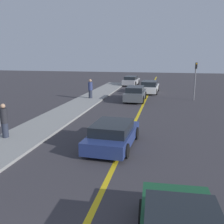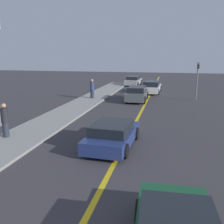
{
  "view_description": "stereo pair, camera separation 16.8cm",
  "coord_description": "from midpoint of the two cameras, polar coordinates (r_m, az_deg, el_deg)",
  "views": [
    {
      "loc": [
        1.81,
        -1.93,
        4.23
      ],
      "look_at": [
        -0.71,
        9.8,
        1.47
      ],
      "focal_mm": 40.0,
      "sensor_mm": 36.0,
      "label": 1
    },
    {
      "loc": [
        1.98,
        -1.9,
        4.23
      ],
      "look_at": [
        -0.71,
        9.8,
        1.47
      ],
      "focal_mm": 40.0,
      "sensor_mm": 36.0,
      "label": 2
    }
  ],
  "objects": [
    {
      "name": "car_parked_left_lot",
      "position": [
        28.85,
        9.21,
        5.66
      ],
      "size": [
        2.08,
        4.85,
        1.33
      ],
      "rotation": [
        0.0,
        0.0,
        -0.04
      ],
      "color": "silver",
      "rests_on": "ground_plane"
    },
    {
      "name": "car_ahead_center",
      "position": [
        11.73,
        0.54,
        -5.15
      ],
      "size": [
        2.13,
        4.09,
        1.19
      ],
      "rotation": [
        0.0,
        0.0,
        -0.05
      ],
      "color": "navy",
      "rests_on": "ground_plane"
    },
    {
      "name": "traffic_light",
      "position": [
        24.58,
        19.11,
        7.53
      ],
      "size": [
        0.18,
        0.4,
        3.53
      ],
      "color": "slate",
      "rests_on": "ground_plane"
    },
    {
      "name": "sidewalk_left",
      "position": [
        21.23,
        -7.12,
        1.55
      ],
      "size": [
        2.67,
        35.25,
        0.13
      ],
      "color": "gray",
      "rests_on": "ground_plane"
    },
    {
      "name": "pedestrian_mid_group",
      "position": [
        13.67,
        -22.96,
        -1.76
      ],
      "size": [
        0.37,
        0.37,
        1.74
      ],
      "color": "#282D3D",
      "rests_on": "sidewalk_left"
    },
    {
      "name": "car_oncoming_far",
      "position": [
        35.71,
        5.06,
        7.13
      ],
      "size": [
        2.07,
        4.51,
        1.28
      ],
      "rotation": [
        0.0,
        0.0,
        -0.06
      ],
      "color": "#9E9EA3",
      "rests_on": "ground_plane"
    },
    {
      "name": "pedestrian_far_standing",
      "position": [
        24.19,
        -4.37,
        5.33
      ],
      "size": [
        0.42,
        0.42,
        1.82
      ],
      "color": "#282D3D",
      "rests_on": "sidewalk_left"
    },
    {
      "name": "car_far_distant",
      "position": [
        23.47,
        5.93,
        4.16
      ],
      "size": [
        1.84,
        4.19,
        1.36
      ],
      "rotation": [
        0.0,
        0.0,
        0.0
      ],
      "color": "#4C5156",
      "rests_on": "ground_plane"
    },
    {
      "name": "road_center_line",
      "position": [
        20.45,
        7.34,
        0.93
      ],
      "size": [
        0.2,
        60.0,
        0.01
      ],
      "color": "gold",
      "rests_on": "ground_plane"
    }
  ]
}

